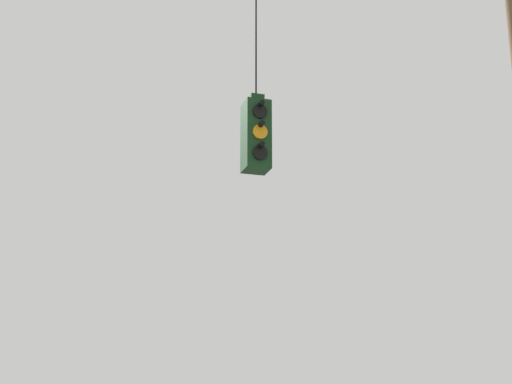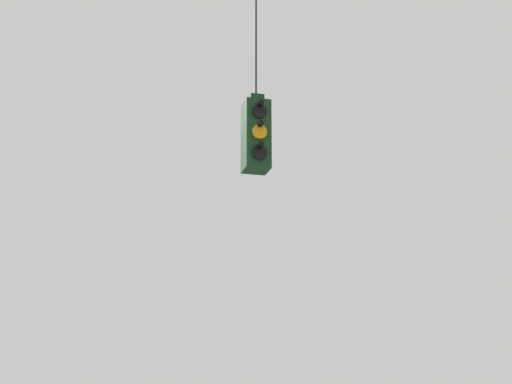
% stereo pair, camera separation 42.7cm
% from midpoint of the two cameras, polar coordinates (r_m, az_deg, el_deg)
% --- Properties ---
extents(traffic_light_near_right_pole, '(0.34, 0.58, 3.23)m').
position_cam_midpoint_polar(traffic_light_near_right_pole, '(10.51, 1.17, 4.24)').
color(traffic_light_near_right_pole, '#143819').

